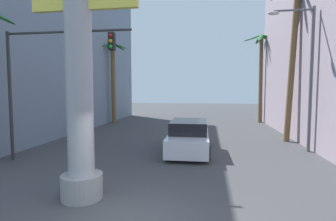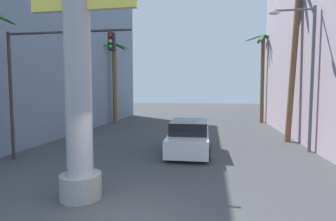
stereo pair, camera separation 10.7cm
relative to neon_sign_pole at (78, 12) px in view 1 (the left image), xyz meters
name	(u,v)px [view 1 (the left image)]	position (x,y,z in m)	size (l,w,h in m)	color
ground_plane	(178,141)	(1.73, 8.72, -5.20)	(93.12, 93.12, 0.00)	#424244
building_left	(44,42)	(-9.55, 12.68, 1.71)	(7.59, 23.66, 13.81)	slate
neon_sign_pole	(78,12)	(0.00, 0.00, 0.00)	(3.35, 1.16, 10.88)	#9E9EA3
street_lamp	(305,66)	(8.18, 7.11, -0.91)	(2.21, 0.28, 7.13)	#59595E
traffic_light_mast	(47,68)	(-3.27, 3.44, -1.20)	(5.59, 0.32, 5.59)	#333333
car_lead	(189,137)	(2.56, 6.30, -4.46)	(2.14, 5.06, 1.56)	black
palm_tree_far_right	(261,66)	(8.38, 19.18, 0.20)	(3.37, 3.29, 8.33)	brown
palm_tree_mid_right	(292,43)	(8.36, 9.84, 0.68)	(3.29, 3.11, 9.47)	brown
palm_tree_far_left	(113,75)	(-5.32, 16.74, -0.68)	(3.02, 2.89, 7.51)	brown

